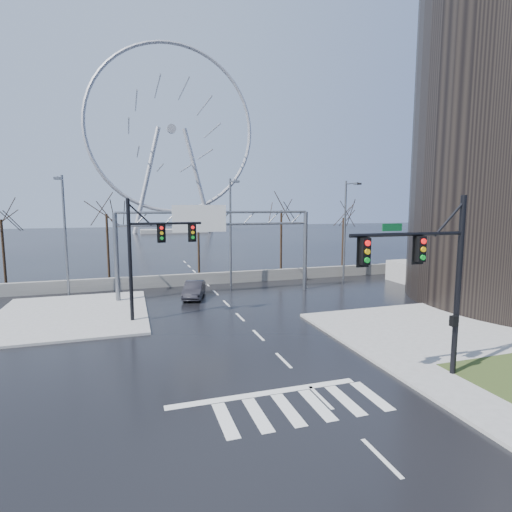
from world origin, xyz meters
name	(u,v)px	position (x,y,z in m)	size (l,w,h in m)	color
ground	(283,360)	(0.00, 0.00, 0.00)	(260.00, 260.00, 0.00)	black
sidewalk_right_ext	(423,328)	(10.00, 2.00, 0.07)	(12.00, 10.00, 0.15)	gray
sidewalk_far	(72,314)	(-11.00, 12.00, 0.07)	(10.00, 12.00, 0.15)	gray
barrier_wall	(207,279)	(0.00, 20.00, 0.55)	(52.00, 0.50, 1.10)	slate
signal_mast_near	(434,270)	(5.14, -4.04, 4.87)	(5.52, 0.41, 8.00)	black
signal_mast_far	(148,248)	(-5.87, 8.96, 4.83)	(4.72, 0.41, 8.00)	black
sign_gantry	(213,234)	(-0.38, 14.96, 5.18)	(16.36, 0.40, 7.60)	slate
streetlight_left	(64,226)	(-12.00, 18.16, 5.89)	(0.50, 2.55, 10.00)	slate
streetlight_mid	(231,224)	(2.00, 18.16, 5.89)	(0.50, 2.55, 10.00)	slate
streetlight_right	(347,222)	(14.00, 18.16, 5.89)	(0.50, 2.55, 10.00)	slate
tree_far_left	(2,227)	(-18.00, 24.00, 5.57)	(3.50, 3.50, 7.00)	black
tree_left	(107,222)	(-9.00, 23.50, 5.98)	(3.75, 3.75, 7.50)	black
tree_center	(198,228)	(0.00, 24.50, 5.17)	(3.25, 3.25, 6.50)	black
tree_right	(281,218)	(9.00, 23.50, 6.22)	(3.90, 3.90, 7.80)	black
tree_far_right	(343,224)	(17.00, 24.00, 5.41)	(3.40, 3.40, 6.80)	black
ferris_wheel	(172,136)	(5.00, 95.00, 26.13)	(45.00, 6.00, 50.91)	gray
car	(194,290)	(-2.08, 14.70, 0.68)	(1.44, 4.14, 1.36)	black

